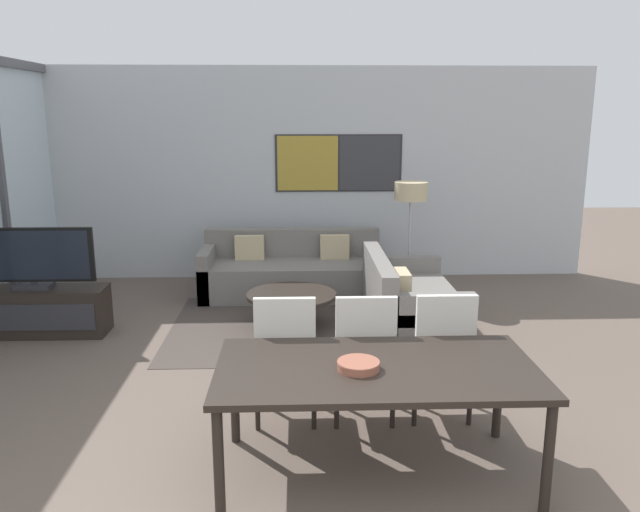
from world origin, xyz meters
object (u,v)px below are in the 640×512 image
(dining_chair_right, at_px, (441,349))
(floor_lamp, at_px, (411,198))
(fruit_bowl, at_px, (358,365))
(dining_table, at_px, (376,375))
(sofa_main, at_px, (292,273))
(dining_chair_centre, at_px, (364,352))
(television, at_px, (31,258))
(dining_chair_left, at_px, (285,353))
(coffee_table, at_px, (292,302))
(tv_console, at_px, (37,311))
(sofa_side, at_px, (405,305))

(dining_chair_right, relative_size, floor_lamp, 0.70)
(fruit_bowl, bearing_deg, dining_table, 23.93)
(sofa_main, relative_size, dining_table, 1.14)
(sofa_main, height_order, fruit_bowl, fruit_bowl)
(dining_chair_centre, distance_m, floor_lamp, 3.37)
(television, distance_m, dining_chair_right, 4.16)
(dining_chair_left, bearing_deg, coffee_table, 89.39)
(coffee_table, xyz_separation_m, dining_table, (0.54, -2.76, 0.39))
(dining_chair_right, bearing_deg, floor_lamp, 84.17)
(television, distance_m, dining_chair_centre, 3.68)
(dining_table, bearing_deg, dining_chair_left, 128.79)
(fruit_bowl, bearing_deg, floor_lamp, 75.76)
(television, height_order, dining_chair_centre, television)
(tv_console, height_order, television, television)
(dining_chair_centre, height_order, dining_chair_right, same)
(tv_console, height_order, sofa_main, sofa_main)
(dining_chair_left, bearing_deg, sofa_main, 89.62)
(dining_table, bearing_deg, floor_lamp, 77.18)
(dining_table, xyz_separation_m, fruit_bowl, (-0.11, -0.05, 0.09))
(tv_console, bearing_deg, dining_chair_left, -37.23)
(floor_lamp, bearing_deg, sofa_side, -101.27)
(sofa_main, relative_size, coffee_table, 2.35)
(fruit_bowl, distance_m, floor_lamp, 4.09)
(sofa_side, distance_m, fruit_bowl, 2.86)
(tv_console, height_order, coffee_table, tv_console)
(tv_console, xyz_separation_m, dining_table, (3.12, -2.64, 0.42))
(fruit_bowl, xyz_separation_m, floor_lamp, (1.00, 3.94, 0.45))
(sofa_main, xyz_separation_m, dining_table, (0.54, -4.01, 0.40))
(sofa_side, bearing_deg, floor_lamp, -11.27)
(dining_chair_right, height_order, floor_lamp, floor_lamp)
(coffee_table, bearing_deg, dining_chair_right, -61.65)
(sofa_main, bearing_deg, coffee_table, -90.00)
(floor_lamp, bearing_deg, sofa_main, 174.90)
(dining_table, xyz_separation_m, dining_chair_left, (-0.56, 0.70, -0.13))
(tv_console, height_order, dining_chair_right, dining_chair_right)
(dining_chair_centre, bearing_deg, dining_table, -90.00)
(floor_lamp, bearing_deg, dining_chair_centre, -105.52)
(television, height_order, sofa_side, television)
(coffee_table, height_order, dining_chair_left, dining_chair_left)
(sofa_main, distance_m, floor_lamp, 1.71)
(television, bearing_deg, coffee_table, 2.64)
(sofa_side, height_order, coffee_table, sofa_side)
(coffee_table, distance_m, dining_chair_right, 2.33)
(dining_table, xyz_separation_m, floor_lamp, (0.88, 3.89, 0.55))
(sofa_side, relative_size, dining_chair_left, 1.67)
(sofa_main, bearing_deg, tv_console, -152.01)
(dining_chair_left, height_order, dining_chair_centre, same)
(television, height_order, dining_chair_right, television)
(fruit_bowl, height_order, floor_lamp, floor_lamp)
(dining_table, height_order, dining_chair_centre, dining_chair_centre)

